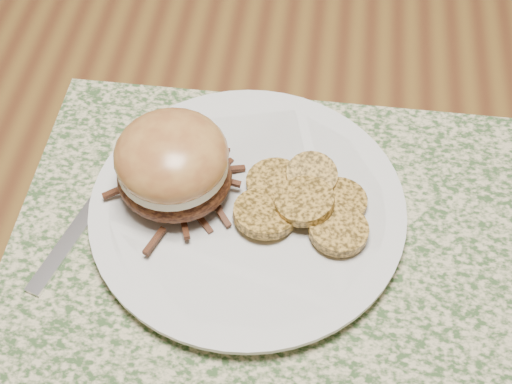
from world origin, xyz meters
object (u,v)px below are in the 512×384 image
pork_sandwich (173,164)px  fork (88,214)px  dining_table (426,126)px  dinner_plate (248,209)px

pork_sandwich → fork: 0.10m
fork → dining_table: bearing=51.7°
dining_table → pork_sandwich: pork_sandwich is taller
pork_sandwich → fork: pork_sandwich is taller
dining_table → fork: (-0.32, -0.22, 0.09)m
dining_table → dinner_plate: 0.28m
dining_table → fork: fork is taller
dinner_plate → fork: size_ratio=1.54×
dining_table → pork_sandwich: (-0.24, -0.20, 0.14)m
dinner_plate → pork_sandwich: pork_sandwich is taller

